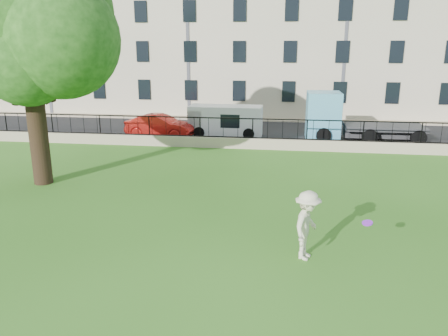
% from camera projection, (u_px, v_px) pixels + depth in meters
% --- Properties ---
extents(ground, '(120.00, 120.00, 0.00)m').
position_uv_depth(ground, '(221.00, 237.00, 13.27)').
color(ground, '#2A5F16').
rests_on(ground, ground).
extents(retaining_wall, '(50.00, 0.40, 0.60)m').
position_uv_depth(retaining_wall, '(252.00, 143.00, 24.63)').
color(retaining_wall, tan).
rests_on(retaining_wall, ground).
extents(iron_railing, '(50.00, 0.05, 1.13)m').
position_uv_depth(iron_railing, '(253.00, 128.00, 24.40)').
color(iron_railing, black).
rests_on(iron_railing, retaining_wall).
extents(street, '(60.00, 9.00, 0.01)m').
position_uv_depth(street, '(258.00, 133.00, 29.19)').
color(street, black).
rests_on(street, ground).
extents(sidewalk, '(60.00, 1.40, 0.12)m').
position_uv_depth(sidewalk, '(262.00, 120.00, 34.13)').
color(sidewalk, tan).
rests_on(sidewalk, ground).
extents(building_row, '(56.40, 10.40, 13.80)m').
position_uv_depth(building_row, '(268.00, 30.00, 37.69)').
color(building_row, beige).
rests_on(building_row, ground).
extents(tree, '(7.92, 6.12, 9.72)m').
position_uv_depth(tree, '(23.00, 24.00, 16.84)').
color(tree, black).
rests_on(tree, ground).
extents(man, '(1.08, 1.40, 1.92)m').
position_uv_depth(man, '(307.00, 225.00, 11.67)').
color(man, beige).
rests_on(man, ground).
extents(frisbee, '(0.32, 0.33, 0.12)m').
position_uv_depth(frisbee, '(367.00, 223.00, 11.17)').
color(frisbee, purple).
extents(red_sedan, '(4.50, 2.03, 1.43)m').
position_uv_depth(red_sedan, '(160.00, 126.00, 27.64)').
color(red_sedan, '#B51C16').
rests_on(red_sedan, street).
extents(white_van, '(4.63, 1.83, 1.94)m').
position_uv_depth(white_van, '(226.00, 121.00, 27.97)').
color(white_van, white).
rests_on(white_van, street).
extents(blue_truck, '(6.95, 2.53, 2.90)m').
position_uv_depth(blue_truck, '(364.00, 117.00, 26.61)').
color(blue_truck, '#5BB0D6').
rests_on(blue_truck, street).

